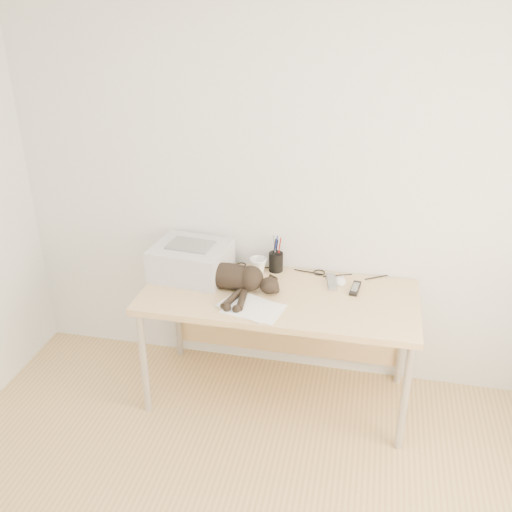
% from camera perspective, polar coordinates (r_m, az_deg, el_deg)
% --- Properties ---
extents(wall_back, '(3.50, 0.00, 3.50)m').
position_cam_1_polar(wall_back, '(3.42, 3.54, 7.32)').
color(wall_back, silver).
rests_on(wall_back, floor).
extents(desk, '(1.60, 0.70, 0.74)m').
position_cam_1_polar(desk, '(3.46, 2.52, -5.05)').
color(desk, '#DEB682').
rests_on(desk, floor).
extents(printer, '(0.48, 0.42, 0.21)m').
position_cam_1_polar(printer, '(3.51, -6.49, -0.41)').
color(printer, silver).
rests_on(printer, desk).
extents(papers, '(0.40, 0.34, 0.01)m').
position_cam_1_polar(papers, '(3.19, -0.47, -5.15)').
color(papers, white).
rests_on(papers, desk).
extents(cat, '(0.73, 0.35, 0.17)m').
position_cam_1_polar(cat, '(3.35, -3.08, -2.14)').
color(cat, black).
rests_on(cat, desk).
extents(mug, '(0.14, 0.14, 0.10)m').
position_cam_1_polar(mug, '(3.53, 0.21, -1.01)').
color(mug, white).
rests_on(mug, desk).
extents(pen_cup, '(0.09, 0.09, 0.23)m').
position_cam_1_polar(pen_cup, '(3.56, 2.00, -0.55)').
color(pen_cup, black).
rests_on(pen_cup, desk).
extents(remote_grey, '(0.09, 0.20, 0.02)m').
position_cam_1_polar(remote_grey, '(3.46, 7.58, -2.56)').
color(remote_grey, slate).
rests_on(remote_grey, desk).
extents(remote_black, '(0.06, 0.17, 0.02)m').
position_cam_1_polar(remote_black, '(3.41, 9.89, -3.21)').
color(remote_black, black).
rests_on(remote_black, desk).
extents(mouse, '(0.08, 0.12, 0.04)m').
position_cam_1_polar(mouse, '(3.48, 8.45, -2.31)').
color(mouse, white).
rests_on(mouse, desk).
extents(cable_tangle, '(1.36, 0.07, 0.01)m').
position_cam_1_polar(cable_tangle, '(3.59, 3.18, -1.34)').
color(cable_tangle, black).
rests_on(cable_tangle, desk).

